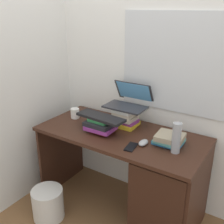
{
  "coord_description": "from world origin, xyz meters",
  "views": [
    {
      "loc": [
        1.05,
        -1.74,
        1.73
      ],
      "look_at": [
        -0.07,
        -0.03,
        0.93
      ],
      "focal_mm": 43.67,
      "sensor_mm": 36.0,
      "label": 1
    }
  ],
  "objects_px": {
    "desk": "(156,183)",
    "laptop": "(129,100)",
    "mug": "(75,113)",
    "cell_phone": "(131,147)",
    "keyboard": "(101,117)",
    "computer_mouse": "(143,143)",
    "wastebasket": "(48,204)",
    "book_stack_side": "(169,139)",
    "book_stack_tall": "(125,117)",
    "water_bottle": "(176,138)",
    "book_stack_keyboard_riser": "(100,125)"
  },
  "relations": [
    {
      "from": "book_stack_side",
      "to": "mug",
      "type": "bearing_deg",
      "value": 178.86
    },
    {
      "from": "keyboard",
      "to": "mug",
      "type": "distance_m",
      "value": 0.4
    },
    {
      "from": "book_stack_keyboard_riser",
      "to": "cell_phone",
      "type": "bearing_deg",
      "value": -15.25
    },
    {
      "from": "mug",
      "to": "book_stack_tall",
      "type": "bearing_deg",
      "value": 12.37
    },
    {
      "from": "desk",
      "to": "mug",
      "type": "height_order",
      "value": "mug"
    },
    {
      "from": "water_bottle",
      "to": "cell_phone",
      "type": "xyz_separation_m",
      "value": [
        -0.3,
        -0.11,
        -0.11
      ]
    },
    {
      "from": "computer_mouse",
      "to": "water_bottle",
      "type": "xyz_separation_m",
      "value": [
        0.24,
        0.03,
        0.1
      ]
    },
    {
      "from": "book_stack_side",
      "to": "mug",
      "type": "distance_m",
      "value": 0.94
    },
    {
      "from": "mug",
      "to": "keyboard",
      "type": "bearing_deg",
      "value": -17.05
    },
    {
      "from": "desk",
      "to": "laptop",
      "type": "distance_m",
      "value": 0.73
    },
    {
      "from": "computer_mouse",
      "to": "laptop",
      "type": "bearing_deg",
      "value": 135.27
    },
    {
      "from": "desk",
      "to": "book_stack_keyboard_riser",
      "type": "distance_m",
      "value": 0.65
    },
    {
      "from": "keyboard",
      "to": "mug",
      "type": "relative_size",
      "value": 3.61
    },
    {
      "from": "computer_mouse",
      "to": "wastebasket",
      "type": "height_order",
      "value": "computer_mouse"
    },
    {
      "from": "book_stack_keyboard_riser",
      "to": "wastebasket",
      "type": "xyz_separation_m",
      "value": [
        -0.3,
        -0.38,
        -0.67
      ]
    },
    {
      "from": "book_stack_tall",
      "to": "mug",
      "type": "distance_m",
      "value": 0.49
    },
    {
      "from": "book_stack_side",
      "to": "wastebasket",
      "type": "bearing_deg",
      "value": -151.12
    },
    {
      "from": "book_stack_keyboard_riser",
      "to": "book_stack_side",
      "type": "distance_m",
      "value": 0.57
    },
    {
      "from": "book_stack_side",
      "to": "water_bottle",
      "type": "bearing_deg",
      "value": -45.72
    },
    {
      "from": "book_stack_keyboard_riser",
      "to": "water_bottle",
      "type": "bearing_deg",
      "value": 1.57
    },
    {
      "from": "book_stack_keyboard_riser",
      "to": "water_bottle",
      "type": "distance_m",
      "value": 0.65
    },
    {
      "from": "mug",
      "to": "cell_phone",
      "type": "height_order",
      "value": "mug"
    },
    {
      "from": "computer_mouse",
      "to": "book_stack_side",
      "type": "bearing_deg",
      "value": 34.17
    },
    {
      "from": "book_stack_keyboard_riser",
      "to": "wastebasket",
      "type": "height_order",
      "value": "book_stack_keyboard_riser"
    },
    {
      "from": "book_stack_keyboard_riser",
      "to": "mug",
      "type": "xyz_separation_m",
      "value": [
        -0.37,
        0.12,
        -0.01
      ]
    },
    {
      "from": "cell_phone",
      "to": "laptop",
      "type": "bearing_deg",
      "value": 113.98
    },
    {
      "from": "book_stack_side",
      "to": "laptop",
      "type": "relative_size",
      "value": 0.66
    },
    {
      "from": "book_stack_keyboard_riser",
      "to": "book_stack_tall",
      "type": "bearing_deg",
      "value": 65.38
    },
    {
      "from": "water_bottle",
      "to": "wastebasket",
      "type": "bearing_deg",
      "value": -157.43
    },
    {
      "from": "book_stack_side",
      "to": "laptop",
      "type": "bearing_deg",
      "value": 157.82
    },
    {
      "from": "keyboard",
      "to": "mug",
      "type": "bearing_deg",
      "value": 166.96
    },
    {
      "from": "book_stack_tall",
      "to": "wastebasket",
      "type": "xyz_separation_m",
      "value": [
        -0.4,
        -0.6,
        -0.69
      ]
    },
    {
      "from": "laptop",
      "to": "keyboard",
      "type": "xyz_separation_m",
      "value": [
        -0.1,
        -0.28,
        -0.08
      ]
    },
    {
      "from": "keyboard",
      "to": "wastebasket",
      "type": "distance_m",
      "value": 0.89
    },
    {
      "from": "book_stack_tall",
      "to": "cell_phone",
      "type": "bearing_deg",
      "value": -52.43
    },
    {
      "from": "desk",
      "to": "wastebasket",
      "type": "distance_m",
      "value": 0.95
    },
    {
      "from": "book_stack_side",
      "to": "wastebasket",
      "type": "distance_m",
      "value": 1.19
    },
    {
      "from": "laptop",
      "to": "computer_mouse",
      "type": "bearing_deg",
      "value": -44.73
    },
    {
      "from": "desk",
      "to": "computer_mouse",
      "type": "distance_m",
      "value": 0.38
    },
    {
      "from": "laptop",
      "to": "book_stack_tall",
      "type": "bearing_deg",
      "value": -91.55
    },
    {
      "from": "laptop",
      "to": "water_bottle",
      "type": "distance_m",
      "value": 0.61
    },
    {
      "from": "keyboard",
      "to": "water_bottle",
      "type": "relative_size",
      "value": 1.85
    },
    {
      "from": "mug",
      "to": "wastebasket",
      "type": "bearing_deg",
      "value": -81.81
    },
    {
      "from": "computer_mouse",
      "to": "mug",
      "type": "relative_size",
      "value": 0.89
    },
    {
      "from": "desk",
      "to": "keyboard",
      "type": "bearing_deg",
      "value": -174.52
    },
    {
      "from": "mug",
      "to": "cell_phone",
      "type": "relative_size",
      "value": 0.86
    },
    {
      "from": "laptop",
      "to": "keyboard",
      "type": "relative_size",
      "value": 0.84
    },
    {
      "from": "cell_phone",
      "to": "book_stack_side",
      "type": "bearing_deg",
      "value": 33.76
    },
    {
      "from": "desk",
      "to": "cell_phone",
      "type": "height_order",
      "value": "cell_phone"
    },
    {
      "from": "desk",
      "to": "wastebasket",
      "type": "xyz_separation_m",
      "value": [
        -0.8,
        -0.43,
        -0.27
      ]
    }
  ]
}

